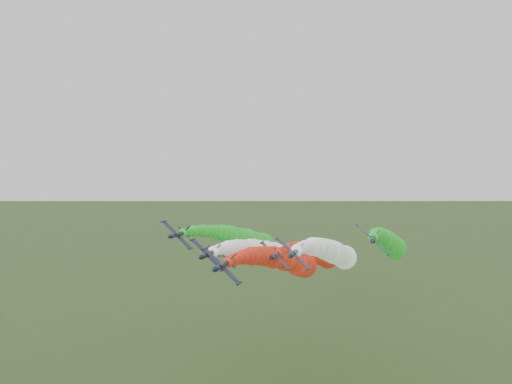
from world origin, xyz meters
TOP-DOWN VIEW (x-y plane):
  - jet_lead at (8.05, 22.04)m, footprint 11.93×62.98m
  - jet_inner_left at (2.00, 31.92)m, footprint 12.33×63.38m
  - jet_inner_right at (17.65, 34.68)m, footprint 12.10×63.15m
  - jet_outer_left at (-8.02, 41.79)m, footprint 12.28×63.33m
  - jet_outer_right at (31.94, 44.20)m, footprint 12.06×63.11m
  - jet_trail at (11.15, 48.63)m, footprint 11.89×62.94m

SIDE VIEW (x-z plane):
  - jet_trail at x=11.15m, z-range 22.54..38.27m
  - jet_lead at x=8.05m, z-range 24.84..40.61m
  - jet_inner_left at x=2.00m, z-range 24.72..40.87m
  - jet_inner_right at x=17.65m, z-range 25.34..41.27m
  - jet_outer_left at x=-8.02m, z-range 26.93..43.04m
  - jet_outer_right at x=31.94m, z-range 27.18..43.07m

